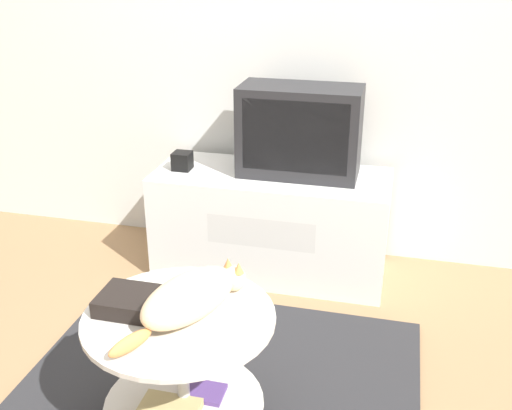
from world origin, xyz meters
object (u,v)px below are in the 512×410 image
object	(u,v)px
tv	(300,131)
speaker	(182,161)
dvd_box	(132,302)
cat	(191,297)

from	to	relation	value
tv	speaker	xyz separation A→B (m)	(-0.60, -0.08, -0.18)
tv	dvd_box	size ratio (longest dim) A/B	2.75
tv	dvd_box	xyz separation A→B (m)	(-0.34, -1.29, -0.25)
tv	cat	size ratio (longest dim) A/B	1.10
dvd_box	cat	distance (m)	0.21
speaker	dvd_box	size ratio (longest dim) A/B	0.43
tv	cat	bearing A→B (deg)	-95.78
tv	speaker	distance (m)	0.63
dvd_box	cat	size ratio (longest dim) A/B	0.40
tv	dvd_box	distance (m)	1.35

